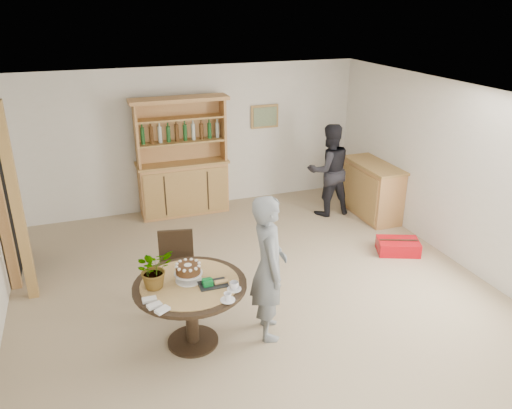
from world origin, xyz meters
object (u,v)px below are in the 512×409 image
(hutch, at_px, (183,175))
(adult_person, at_px, (329,170))
(sideboard, at_px, (372,190))
(red_suitcase, at_px, (398,246))
(dining_table, at_px, (191,295))
(dining_chair, at_px, (177,265))
(teen_boy, at_px, (269,267))

(hutch, relative_size, adult_person, 1.27)
(sideboard, height_order, adult_person, adult_person)
(hutch, distance_m, sideboard, 3.29)
(hutch, bearing_deg, red_suitcase, -44.30)
(dining_table, xyz_separation_m, dining_chair, (0.02, 0.83, -0.07))
(hutch, xyz_separation_m, dining_table, (-0.70, -3.64, -0.08))
(teen_boy, relative_size, adult_person, 1.04)
(teen_boy, xyz_separation_m, red_suitcase, (2.52, 1.14, -0.73))
(dining_table, bearing_deg, dining_chair, 88.90)
(hutch, relative_size, dining_chair, 2.16)
(dining_table, relative_size, teen_boy, 0.72)
(sideboard, bearing_deg, teen_boy, -139.08)
(dining_chair, distance_m, adult_person, 3.59)
(dining_table, distance_m, teen_boy, 0.89)
(hutch, xyz_separation_m, dining_chair, (-0.68, -2.82, -0.15))
(hutch, bearing_deg, adult_person, -21.08)
(sideboard, height_order, red_suitcase, sideboard)
(sideboard, distance_m, red_suitcase, 1.46)
(hutch, distance_m, adult_person, 2.52)
(adult_person, bearing_deg, teen_boy, 53.28)
(teen_boy, distance_m, adult_person, 3.59)
(dining_chair, bearing_deg, dining_table, -79.56)
(hutch, height_order, dining_table, hutch)
(dining_chair, xyz_separation_m, red_suitcase, (3.35, 0.21, -0.43))
(adult_person, bearing_deg, hutch, -20.00)
(sideboard, bearing_deg, red_suitcase, -105.21)
(red_suitcase, bearing_deg, adult_person, 122.80)
(dining_table, height_order, red_suitcase, dining_table)
(hutch, xyz_separation_m, adult_person, (2.35, -0.91, 0.11))
(dining_table, bearing_deg, sideboard, 32.74)
(dining_table, height_order, adult_person, adult_person)
(sideboard, bearing_deg, dining_table, -147.26)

